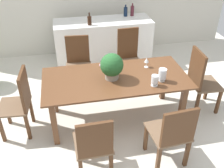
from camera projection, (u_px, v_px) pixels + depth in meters
ground_plane at (115, 118)px, 4.11m from camera, size 7.04×7.04×0.00m
dining_table at (116, 84)px, 3.76m from camera, size 2.09×0.98×0.75m
chair_far_right at (129, 55)px, 4.72m from camera, size 0.43×0.45×1.05m
chair_near_left at (94, 145)px, 2.92m from camera, size 0.44×0.46×0.94m
chair_near_right at (172, 133)px, 3.07m from camera, size 0.50×0.50×0.95m
chair_head_end at (20, 100)px, 3.58m from camera, size 0.46×0.49×1.00m
chair_far_left at (78, 61)px, 4.58m from camera, size 0.49×0.50×0.98m
chair_foot_end at (200, 78)px, 4.03m from camera, size 0.45×0.49×1.04m
flower_centerpiece at (112, 66)px, 3.58m from camera, size 0.34×0.33×0.38m
crystal_vase_left at (162, 74)px, 3.56m from camera, size 0.11×0.11×0.19m
crystal_vase_center_near at (155, 80)px, 3.48m from camera, size 0.10×0.10×0.16m
wine_glass at (147, 61)px, 3.90m from camera, size 0.07×0.07×0.15m
kitchen_counter at (103, 42)px, 5.46m from camera, size 1.99×0.68×0.93m
wine_bottle_clear at (89, 20)px, 4.95m from camera, size 0.08×0.08×0.24m
wine_bottle_dark at (132, 11)px, 5.41m from camera, size 0.07×0.07×0.26m
wine_bottle_tall at (126, 12)px, 5.39m from camera, size 0.08×0.08×0.23m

